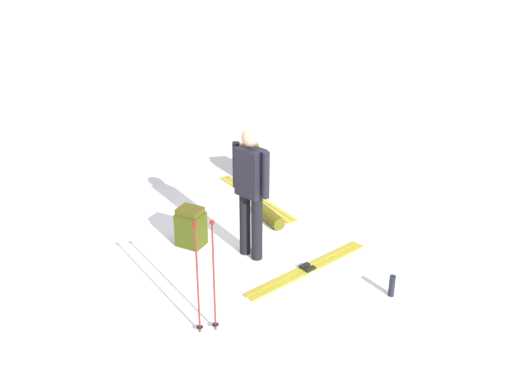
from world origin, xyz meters
name	(u,v)px	position (x,y,z in m)	size (l,w,h in m)	color
ground_plane	(256,240)	(0.00, 0.00, 0.00)	(80.00, 80.00, 0.00)	white
skier_standing	(251,187)	(0.05, 0.40, 0.95)	(0.45, 0.40, 1.70)	black
ski_pair_near	(256,198)	(0.04, -1.27, 0.01)	(1.23, 1.64, 0.05)	gold
ski_pair_far	(307,269)	(-0.65, 0.73, 0.01)	(1.52, 1.39, 0.05)	gold
backpack_large_dark	(249,162)	(0.18, -2.05, 0.28)	(0.38, 0.31, 0.57)	#8F4D13
backpack_bright	(191,227)	(0.84, 0.16, 0.26)	(0.43, 0.40, 0.53)	#3F4911
ski_poles_planted_near	(205,272)	(0.44, 1.94, 0.72)	(0.23, 0.12, 1.29)	maroon
sleeping_mat_rolled	(270,216)	(-0.18, -0.50, 0.09)	(0.18, 0.18, 0.55)	#595114
thermos_bottle	(392,286)	(-1.58, 1.24, 0.13)	(0.07, 0.07, 0.26)	black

